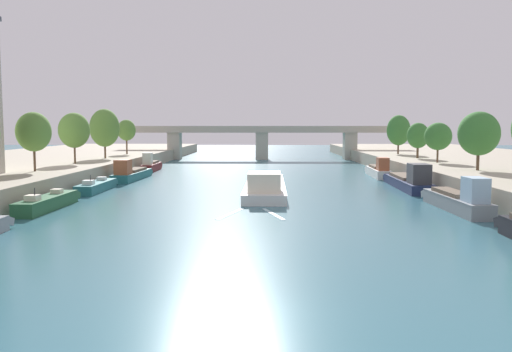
{
  "coord_description": "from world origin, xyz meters",
  "views": [
    {
      "loc": [
        1.31,
        -20.48,
        7.31
      ],
      "look_at": [
        0.0,
        39.19,
        1.85
      ],
      "focal_mm": 37.5,
      "sensor_mm": 36.0,
      "label": 1
    }
  ],
  "objects": [
    {
      "name": "tree_left_far",
      "position": [
        -25.19,
        52.2,
        6.88
      ],
      "size": [
        4.21,
        4.21,
        6.96
      ],
      "color": "brown",
      "rests_on": "quay_left"
    },
    {
      "name": "tree_right_midway",
      "position": [
        25.67,
        41.81,
        6.57
      ],
      "size": [
        4.69,
        4.69,
        6.79
      ],
      "color": "brown",
      "rests_on": "quay_right"
    },
    {
      "name": "moored_boat_right_upstream",
      "position": [
        17.92,
        26.13,
        0.99
      ],
      "size": [
        2.4,
        12.79,
        3.3
      ],
      "color": "gray",
      "rests_on": "ground"
    },
    {
      "name": "tree_right_second",
      "position": [
        25.51,
        66.24,
        5.96
      ],
      "size": [
        3.52,
        3.52,
        5.7
      ],
      "color": "brown",
      "rests_on": "quay_right"
    },
    {
      "name": "moored_boat_left_second",
      "position": [
        -18.3,
        26.37,
        0.63
      ],
      "size": [
        1.95,
        11.07,
        2.29
      ],
      "color": "#235633",
      "rests_on": "ground"
    },
    {
      "name": "moored_boat_left_upstream",
      "position": [
        -17.68,
        53.14,
        0.9
      ],
      "size": [
        2.81,
        13.51,
        3.05
      ],
      "color": "#23666B",
      "rests_on": "ground"
    },
    {
      "name": "moored_boat_right_near",
      "position": [
        18.09,
        42.94,
        0.96
      ],
      "size": [
        3.13,
        16.56,
        3.31
      ],
      "color": "#1E284C",
      "rests_on": "ground"
    },
    {
      "name": "moored_boat_left_gap_after",
      "position": [
        -18.15,
        68.08,
        0.96
      ],
      "size": [
        2.01,
        10.01,
        3.2
      ],
      "color": "maroon",
      "rests_on": "ground"
    },
    {
      "name": "wake_behind_barge",
      "position": [
        -0.02,
        24.11,
        0.01
      ],
      "size": [
        5.6,
        5.89,
        0.03
      ],
      "color": "#A5D1DB",
      "rests_on": "ground"
    },
    {
      "name": "tree_left_third",
      "position": [
        -25.09,
        39.28,
        6.78
      ],
      "size": [
        3.87,
        3.87,
        6.69
      ],
      "color": "brown",
      "rests_on": "quay_left"
    },
    {
      "name": "tree_left_end_of_row",
      "position": [
        -24.76,
        64.5,
        7.19
      ],
      "size": [
        4.71,
        4.71,
        7.88
      ],
      "color": "brown",
      "rests_on": "quay_left"
    },
    {
      "name": "barge_midriver",
      "position": [
        1.02,
        38.54,
        0.85
      ],
      "size": [
        4.49,
        23.34,
        2.87
      ],
      "color": "silver",
      "rests_on": "ground"
    },
    {
      "name": "ground_plane",
      "position": [
        0.0,
        0.0,
        0.0
      ],
      "size": [
        400.0,
        400.0,
        0.0
      ],
      "primitive_type": "plane",
      "color": "#336675"
    },
    {
      "name": "tree_right_by_lamp",
      "position": [
        25.61,
        79.52,
        6.74
      ],
      "size": [
        4.32,
        4.32,
        7.23
      ],
      "color": "brown",
      "rests_on": "quay_right"
    },
    {
      "name": "bridge_far",
      "position": [
        0.0,
        101.21,
        4.86
      ],
      "size": [
        63.94,
        4.4,
        7.58
      ],
      "color": "#ADA899",
      "rests_on": "ground"
    },
    {
      "name": "moored_boat_left_midway",
      "position": [
        -18.3,
        40.04,
        0.56
      ],
      "size": [
        2.12,
        10.58,
        2.16
      ],
      "color": "#23666B",
      "rests_on": "ground"
    },
    {
      "name": "moored_boat_right_midway",
      "position": [
        17.68,
        58.55,
        0.93
      ],
      "size": [
        2.41,
        12.25,
        3.04
      ],
      "color": "silver",
      "rests_on": "ground"
    },
    {
      "name": "tree_left_midway",
      "position": [
        -24.85,
        78.08,
        6.75
      ],
      "size": [
        3.37,
        3.37,
        6.38
      ],
      "color": "brown",
      "rests_on": "quay_left"
    },
    {
      "name": "tree_right_third",
      "position": [
        25.31,
        55.41,
        6.01
      ],
      "size": [
        3.8,
        3.8,
        5.63
      ],
      "color": "brown",
      "rests_on": "quay_right"
    }
  ]
}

